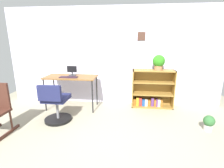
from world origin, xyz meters
TOP-DOWN VIEW (x-y plane):
  - ground_plane at (0.00, 0.00)m, footprint 6.24×6.24m
  - wall_back at (0.00, 2.15)m, footprint 5.20×0.12m
  - desk at (-0.89, 1.67)m, footprint 1.16×0.56m
  - monitor at (-0.89, 1.76)m, footprint 0.22×0.18m
  - keyboard at (-0.90, 1.54)m, footprint 0.39×0.15m
  - office_chair at (-0.96, 0.94)m, footprint 0.52×0.55m
  - bookshelf_low at (0.96, 1.96)m, footprint 0.96×0.30m
  - potted_plant_on_shelf at (1.07, 1.90)m, footprint 0.27×0.27m
  - potted_plant_floor at (1.83, 0.91)m, footprint 0.19×0.19m

SIDE VIEW (x-z plane):
  - ground_plane at x=0.00m, z-range 0.00..0.00m
  - potted_plant_floor at x=1.83m, z-range 0.01..0.29m
  - office_chair at x=-0.96m, z-range -0.05..0.74m
  - bookshelf_low at x=0.96m, z-range -0.05..0.84m
  - desk at x=-0.89m, z-range 0.32..1.07m
  - keyboard at x=-0.90m, z-range 0.76..0.77m
  - monitor at x=-0.89m, z-range 0.75..0.97m
  - potted_plant_on_shelf at x=1.07m, z-range 0.91..1.25m
  - wall_back at x=0.00m, z-range 0.00..2.31m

